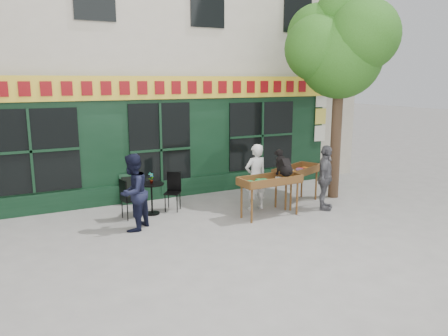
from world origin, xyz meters
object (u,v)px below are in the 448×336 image
Objects in this scene: book_cart_center at (270,183)px; man_right at (325,178)px; book_cart_right at (297,173)px; woman at (256,177)px; man_left at (133,192)px; bistro_table at (152,192)px; dog at (284,162)px.

man_right is (1.54, -0.14, -0.01)m from book_cart_center.
woman is at bearing 155.12° from book_cart_right.
man_left reaches higher than man_right.
woman is (0.00, 0.65, 0.01)m from book_cart_center.
man_right is 2.14× the size of bistro_table.
man_right is 4.72m from man_left.
man_left reaches higher than woman.
woman reaches higher than book_cart_center.
bistro_table is (-2.79, 1.50, -0.75)m from dog.
dog is 0.36× the size of woman.
man_left is at bearing -127.87° from bistro_table.
bistro_table is at bearing 149.39° from dog.
woman is (-0.35, 0.70, -0.46)m from dog.
dog reaches higher than book_cart_right.
book_cart_right is (0.89, 0.66, -0.47)m from dog.
book_cart_right is (1.24, 0.61, 0.00)m from book_cart_center.
man_left reaches higher than book_cart_center.
dog is at bearing 126.02° from man_left.
woman reaches higher than bistro_table.
man_right is at bearing 150.32° from woman.
bistro_table is 0.45× the size of man_left.
book_cart_right is at bearing -12.89° from bistro_table.
man_right is 0.97× the size of man_left.
book_cart_right is at bearing 34.16° from dog.
book_cart_center is at bearing 125.84° from man_left.
dog is (0.35, -0.05, 0.47)m from book_cart_center.
book_cart_center is 2.01× the size of bistro_table.
man_right reaches higher than book_cart_center.
woman reaches higher than book_cart_right.
dog is at bearing -166.34° from book_cart_right.
woman reaches higher than man_right.
dog is 0.37× the size of book_cart_right.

